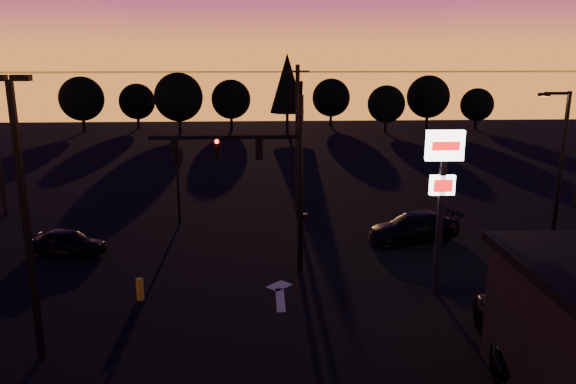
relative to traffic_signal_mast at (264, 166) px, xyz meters
name	(u,v)px	position (x,y,z in m)	size (l,w,h in m)	color
ground	(268,311)	(0.10, -3.99, -4.94)	(120.00, 120.00, 0.00)	black
lane_arrow	(280,293)	(0.60, -2.33, -4.93)	(1.20, 3.10, 0.01)	beige
traffic_signal_mast	(264,166)	(0.00, 0.00, 0.00)	(6.79, 0.52, 8.58)	black
secondary_signal	(177,176)	(-4.90, 7.49, -2.07)	(0.30, 0.31, 4.35)	black
parking_lot_light	(24,203)	(-7.40, -6.99, 0.33)	(1.25, 0.30, 9.14)	black
pylon_sign	(443,177)	(7.10, -2.49, -0.02)	(1.50, 0.28, 6.80)	black
streetlight	(559,167)	(14.01, 1.51, -0.52)	(1.55, 0.35, 8.00)	black
utility_pole_1	(297,138)	(2.10, 10.01, -0.34)	(1.40, 0.26, 9.00)	black
power_wires	(298,72)	(2.10, 10.01, 3.63)	(36.00, 1.22, 0.07)	black
bollard	(140,289)	(-5.07, -2.66, -4.48)	(0.30, 0.30, 0.91)	gold
tree_0	(82,99)	(-21.90, 46.01, -0.88)	(5.36, 5.36, 6.74)	black
tree_1	(137,102)	(-15.90, 49.01, -1.50)	(4.54, 4.54, 5.71)	black
tree_2	(179,97)	(-9.90, 44.01, -0.57)	(5.77, 5.78, 7.26)	black
tree_3	(231,99)	(-3.90, 48.01, -1.19)	(4.95, 4.95, 6.22)	black
tree_4	(287,83)	(3.10, 45.01, 0.99)	(4.18, 4.18, 9.50)	black
tree_5	(331,98)	(9.10, 50.01, -1.19)	(4.95, 4.95, 6.22)	black
tree_6	(386,104)	(15.10, 44.01, -1.50)	(4.54, 4.54, 5.71)	black
tree_7	(428,97)	(21.10, 47.01, -0.88)	(5.36, 5.36, 6.74)	black
tree_8	(477,105)	(27.10, 46.01, -1.82)	(4.12, 4.12, 5.19)	black
car_left	(68,242)	(-9.69, 2.73, -4.30)	(1.50, 3.73, 1.27)	black
car_right	(414,227)	(7.93, 4.07, -4.21)	(2.04, 5.03, 1.46)	black
suv_parked	(522,334)	(8.46, -7.51, -4.20)	(2.44, 5.30, 1.47)	black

